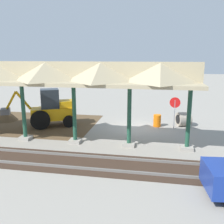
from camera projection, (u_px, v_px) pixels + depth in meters
ground_plane at (139, 129)px, 18.23m from camera, size 120.00×120.00×0.00m
dirt_work_zone at (29, 123)px, 19.79m from camera, size 10.49×7.00×0.01m
platform_canopy at (21, 74)px, 15.00m from camera, size 21.05×3.20×4.90m
rail_tracks at (129, 166)px, 11.98m from camera, size 60.00×2.58×0.15m
stop_sign at (175, 106)px, 17.93m from camera, size 0.75×0.16×2.32m
backhoe at (51, 110)px, 18.69m from camera, size 5.16×3.37×2.82m
dirt_mound at (7, 120)px, 20.58m from camera, size 3.69×3.69×1.97m
concrete_pipe at (183, 119)px, 18.90m from camera, size 1.25×1.33×1.07m
traffic_barrel at (157, 121)px, 18.76m from camera, size 0.56×0.56×0.90m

